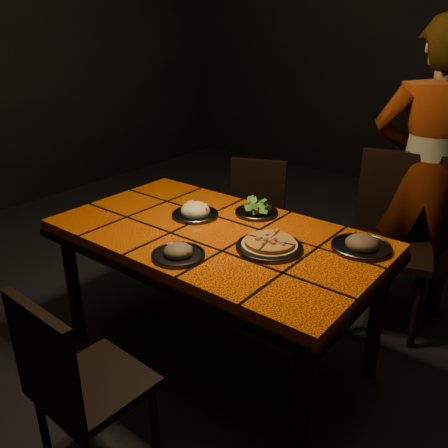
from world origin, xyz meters
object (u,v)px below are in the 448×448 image
Objects in this scene: dining_table at (216,246)px; chair_far_left at (255,214)px; chair_far_right at (393,229)px; diner at (426,174)px; plate_pasta at (195,212)px; chair_near at (74,381)px; plate_pizza at (269,245)px.

chair_far_left is at bearing 112.32° from dining_table.
diner is at bearing 52.50° from chair_far_right.
plate_pasta reaches higher than dining_table.
diner is at bearing -103.21° from chair_near.
chair_far_left reaches higher than plate_pizza.
chair_near is at bearing 56.55° from diner.
plate_pasta is at bearing -103.44° from chair_far_left.
chair_far_right reaches higher than chair_far_left.
chair_near is at bearing -105.32° from plate_pizza.
plate_pasta is at bearing -72.45° from chair_near.
chair_far_right is at bearing 51.16° from diner.
diner reaches higher than chair_far_right.
chair_far_left is at bearing -0.36° from diner.
diner is 1.20m from plate_pizza.
chair_near is 1.80m from chair_far_left.
chair_far_right is 4.11× the size of plate_pasta.
diner is 7.14× the size of plate_pasta.
plate_pasta reaches higher than plate_pizza.
chair_near is (0.06, -0.90, -0.19)m from dining_table.
chair_near reaches higher than plate_pasta.
plate_pasta is (0.14, -0.76, 0.29)m from chair_far_left.
chair_near is 1.06m from plate_pasta.
chair_far_right reaches higher than chair_near.
plate_pasta is at bearing 157.74° from dining_table.
diner is (0.98, 0.31, 0.40)m from chair_far_left.
chair_far_left is 0.83× the size of chair_far_right.
plate_pizza is (-0.24, -0.95, 0.19)m from chair_far_right.
chair_far_right is at bearing -16.99° from chair_far_left.
dining_table is 5.31× the size of plate_pizza.
chair_far_right reaches higher than plate_pasta.
chair_far_right reaches higher than plate_pizza.
diner reaches higher than dining_table.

